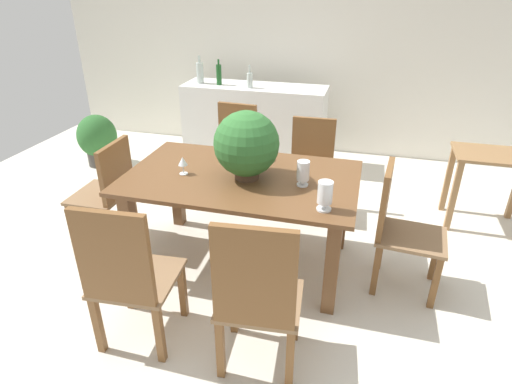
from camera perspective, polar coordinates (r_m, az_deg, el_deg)
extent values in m
plane|color=silver|center=(3.61, -1.27, -8.06)|extent=(7.04, 7.04, 0.00)
cube|color=silver|center=(5.55, 6.54, 18.80)|extent=(6.40, 0.10, 2.60)
cube|color=brown|center=(3.15, -1.98, 1.96)|extent=(1.71, 1.05, 0.03)
cube|color=brown|center=(3.29, -16.48, -5.61)|extent=(0.09, 0.09, 0.73)
cube|color=brown|center=(2.88, 10.12, -9.92)|extent=(0.09, 0.09, 0.73)
cube|color=brown|center=(3.90, -10.57, 0.51)|extent=(0.09, 0.09, 0.73)
cube|color=brown|center=(3.57, 11.50, -2.25)|extent=(0.09, 0.09, 0.73)
cube|color=brown|center=(3.20, 22.94, -11.14)|extent=(0.05, 0.05, 0.42)
cube|color=brown|center=(3.48, 22.94, -7.86)|extent=(0.05, 0.05, 0.42)
cube|color=brown|center=(3.18, 15.81, -10.04)|extent=(0.05, 0.05, 0.42)
cube|color=brown|center=(3.46, 16.44, -6.84)|extent=(0.05, 0.05, 0.42)
cube|color=olive|center=(3.20, 20.15, -5.67)|extent=(0.51, 0.45, 0.03)
cube|color=brown|center=(3.08, 16.95, -0.94)|extent=(0.08, 0.38, 0.49)
cube|color=brown|center=(4.20, -6.30, 0.47)|extent=(0.05, 0.05, 0.42)
cube|color=brown|center=(4.07, -1.79, -0.25)|extent=(0.05, 0.05, 0.42)
cube|color=brown|center=(4.47, -4.54, 2.26)|extent=(0.05, 0.05, 0.42)
cube|color=brown|center=(4.35, -0.26, 1.64)|extent=(0.05, 0.05, 0.42)
cube|color=olive|center=(4.18, -3.31, 3.82)|extent=(0.45, 0.43, 0.03)
cube|color=brown|center=(4.24, -2.48, 8.26)|extent=(0.39, 0.07, 0.54)
cube|color=brown|center=(4.14, -20.25, -1.57)|extent=(0.04, 0.04, 0.42)
cube|color=brown|center=(3.87, -23.37, -4.26)|extent=(0.04, 0.04, 0.42)
cube|color=brown|center=(3.97, -16.11, -2.20)|extent=(0.04, 0.04, 0.42)
cube|color=brown|center=(3.68, -19.06, -5.08)|extent=(0.04, 0.04, 0.42)
cube|color=olive|center=(3.81, -20.20, -0.32)|extent=(0.42, 0.48, 0.03)
cube|color=brown|center=(3.61, -18.30, 2.76)|extent=(0.05, 0.43, 0.46)
cube|color=brown|center=(3.99, 4.10, -0.94)|extent=(0.05, 0.05, 0.42)
cube|color=brown|center=(3.96, 9.34, -1.50)|extent=(0.05, 0.05, 0.42)
cube|color=brown|center=(4.28, 4.86, 1.08)|extent=(0.05, 0.05, 0.42)
cube|color=brown|center=(4.25, 9.74, 0.57)|extent=(0.05, 0.05, 0.42)
cube|color=olive|center=(4.02, 7.19, 2.67)|extent=(0.45, 0.42, 0.03)
cube|color=brown|center=(4.10, 7.69, 6.77)|extent=(0.41, 0.05, 0.46)
cube|color=brown|center=(2.75, 5.35, -15.87)|extent=(0.05, 0.05, 0.42)
cube|color=brown|center=(2.79, -2.98, -14.98)|extent=(0.05, 0.05, 0.42)
cube|color=brown|center=(2.50, 4.59, -21.33)|extent=(0.05, 0.05, 0.42)
cube|color=brown|center=(2.54, -4.81, -20.19)|extent=(0.05, 0.05, 0.42)
cube|color=olive|center=(2.48, 0.55, -14.37)|extent=(0.50, 0.47, 0.03)
cube|color=brown|center=(2.14, -0.27, -11.56)|extent=(0.43, 0.08, 0.59)
cube|color=brown|center=(2.94, -9.82, -12.84)|extent=(0.05, 0.05, 0.42)
cube|color=brown|center=(3.08, -16.84, -11.58)|extent=(0.05, 0.05, 0.42)
cube|color=brown|center=(2.67, -12.83, -18.06)|extent=(0.05, 0.05, 0.42)
cube|color=brown|center=(2.83, -20.49, -16.30)|extent=(0.05, 0.05, 0.42)
cube|color=olive|center=(2.73, -15.57, -11.07)|extent=(0.50, 0.50, 0.03)
cube|color=brown|center=(2.41, -18.61, -8.44)|extent=(0.43, 0.07, 0.57)
cylinder|color=#4C3828|center=(3.09, -1.25, 2.67)|extent=(0.18, 0.18, 0.09)
sphere|color=#2D662D|center=(3.00, -1.29, 6.50)|extent=(0.47, 0.47, 0.47)
sphere|color=silver|center=(2.85, 0.37, 7.82)|extent=(0.05, 0.05, 0.05)
sphere|color=silver|center=(3.15, 0.48, 9.73)|extent=(0.05, 0.05, 0.05)
sphere|color=silver|center=(3.05, -3.63, 7.61)|extent=(0.04, 0.04, 0.04)
cylinder|color=silver|center=(3.44, -0.44, 4.61)|extent=(0.10, 0.10, 0.01)
cylinder|color=silver|center=(3.43, -0.44, 4.96)|extent=(0.03, 0.03, 0.03)
cylinder|color=silver|center=(3.40, -0.45, 6.19)|extent=(0.12, 0.12, 0.12)
cylinder|color=silver|center=(2.71, 9.09, -2.26)|extent=(0.09, 0.09, 0.01)
cylinder|color=silver|center=(2.70, 9.13, -1.77)|extent=(0.02, 0.02, 0.04)
cylinder|color=silver|center=(2.66, 9.28, -0.04)|extent=(0.10, 0.10, 0.14)
cylinder|color=silver|center=(3.01, 6.25, 0.99)|extent=(0.08, 0.08, 0.01)
cylinder|color=silver|center=(3.00, 6.27, 1.38)|extent=(0.03, 0.03, 0.03)
cylinder|color=silver|center=(2.96, 6.36, 2.88)|extent=(0.09, 0.09, 0.14)
cylinder|color=silver|center=(3.21, -9.68, 2.46)|extent=(0.06, 0.06, 0.00)
cylinder|color=silver|center=(3.20, -9.73, 3.05)|extent=(0.01, 0.01, 0.07)
cone|color=silver|center=(3.17, -9.82, 4.12)|extent=(0.07, 0.07, 0.06)
cube|color=silver|center=(5.24, -0.21, 9.09)|extent=(1.69, 0.53, 0.93)
cylinder|color=#B2BFB7|center=(5.00, -0.85, 14.75)|extent=(0.07, 0.07, 0.17)
cylinder|color=#B2BFB7|center=(4.97, -0.86, 16.17)|extent=(0.02, 0.02, 0.09)
cylinder|color=#B2BFB7|center=(5.26, -7.53, 15.56)|extent=(0.08, 0.08, 0.24)
cylinder|color=#B2BFB7|center=(5.24, -7.64, 17.26)|extent=(0.03, 0.03, 0.08)
cylinder|color=#194C1E|center=(5.16, -5.00, 15.41)|extent=(0.06, 0.06, 0.23)
cylinder|color=#194C1E|center=(5.13, -5.07, 17.01)|extent=(0.02, 0.02, 0.06)
cube|color=olive|center=(4.25, 29.52, 4.36)|extent=(0.68, 0.47, 0.02)
cube|color=olive|center=(4.13, 25.00, -0.55)|extent=(0.05, 0.05, 0.68)
cube|color=olive|center=(4.48, 24.37, 1.65)|extent=(0.05, 0.05, 0.68)
cylinder|color=#423D38|center=(5.57, -20.12, 4.41)|extent=(0.30, 0.30, 0.18)
ellipsoid|color=#2D662D|center=(5.48, -20.57, 7.06)|extent=(0.46, 0.46, 0.51)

